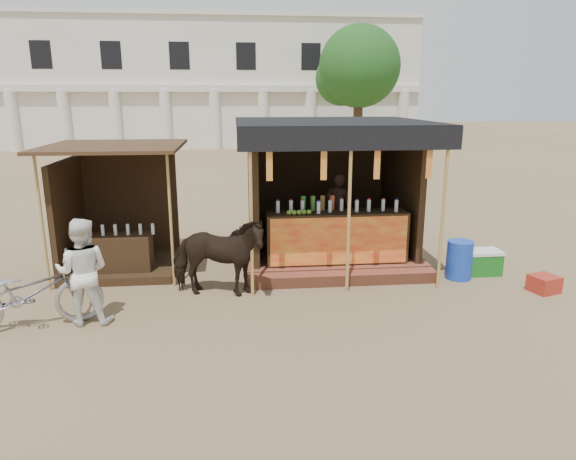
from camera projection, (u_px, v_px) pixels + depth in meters
The scene contains 11 objects.
ground at pixel (300, 335), 7.14m from camera, with size 120.00×120.00×0.00m, color #846B4C.
main_stall at pixel (329, 210), 10.21m from camera, with size 3.60×3.61×2.78m.
secondary_stall at pixel (113, 225), 9.72m from camera, with size 2.40×2.40×2.38m.
cow at pixel (218, 257), 8.38m from camera, with size 0.73×1.60×1.35m, color black.
motorbike at pixel (28, 293), 7.24m from camera, with size 0.70×2.00×1.05m, color #9A99A1.
bystander at pixel (83, 272), 7.36m from camera, with size 0.76×0.59×1.57m, color white.
blue_barrel at pixel (459, 260), 9.29m from camera, with size 0.46×0.46×0.70m, color #183CB4.
red_crate at pixel (544, 284), 8.70m from camera, with size 0.42×0.40×0.28m, color #9D281A.
cooler at pixel (482, 262), 9.56m from camera, with size 0.65×0.45×0.46m.
background_building at pixel (216, 85), 34.76m from camera, with size 26.00×7.45×8.18m.
tree at pixel (355, 70), 27.86m from camera, with size 4.50×4.40×7.00m.
Camera 1 is at (-0.84, -6.49, 3.22)m, focal length 32.00 mm.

